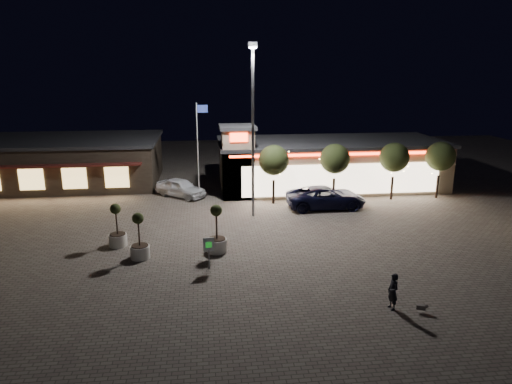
{
  "coord_description": "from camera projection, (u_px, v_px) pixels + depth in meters",
  "views": [
    {
      "loc": [
        -1.53,
        -24.21,
        10.71
      ],
      "look_at": [
        1.99,
        6.0,
        2.37
      ],
      "focal_mm": 32.0,
      "sensor_mm": 36.0,
      "label": 1
    }
  ],
  "objects": [
    {
      "name": "white_sedan",
      "position": [
        181.0,
        188.0,
        38.91
      ],
      "size": [
        4.72,
        4.37,
        1.57
      ],
      "primitive_type": "imported",
      "rotation": [
        0.0,
        0.0,
        0.88
      ],
      "color": "white",
      "rests_on": "ground"
    },
    {
      "name": "restaurant_building",
      "position": [
        72.0,
        161.0,
        43.19
      ],
      "size": [
        16.4,
        11.0,
        4.3
      ],
      "color": "#382D23",
      "rests_on": "ground"
    },
    {
      "name": "retail_building",
      "position": [
        325.0,
        163.0,
        41.82
      ],
      "size": [
        20.4,
        8.4,
        6.1
      ],
      "color": "tan",
      "rests_on": "ground"
    },
    {
      "name": "string_tree_c",
      "position": [
        394.0,
        158.0,
        37.36
      ],
      "size": [
        2.42,
        2.42,
        4.79
      ],
      "color": "#332319",
      "rests_on": "ground"
    },
    {
      "name": "floodlight_pole",
      "position": [
        253.0,
        121.0,
        32.23
      ],
      "size": [
        0.6,
        0.4,
        12.38
      ],
      "color": "gray",
      "rests_on": "ground"
    },
    {
      "name": "string_tree_a",
      "position": [
        274.0,
        160.0,
        36.24
      ],
      "size": [
        2.42,
        2.42,
        4.79
      ],
      "color": "#332319",
      "rests_on": "ground"
    },
    {
      "name": "dog",
      "position": [
        423.0,
        307.0,
        20.56
      ],
      "size": [
        0.52,
        0.3,
        0.28
      ],
      "color": "#59514C",
      "rests_on": "ground"
    },
    {
      "name": "string_tree_d",
      "position": [
        440.0,
        157.0,
        37.8
      ],
      "size": [
        2.42,
        2.42,
        4.79
      ],
      "color": "#332319",
      "rests_on": "ground"
    },
    {
      "name": "valet_sign",
      "position": [
        209.0,
        247.0,
        24.71
      ],
      "size": [
        0.61,
        0.14,
        1.84
      ],
      "color": "gray",
      "rests_on": "ground"
    },
    {
      "name": "flagpole",
      "position": [
        199.0,
        143.0,
        37.18
      ],
      "size": [
        0.95,
        0.1,
        8.0
      ],
      "color": "white",
      "rests_on": "ground"
    },
    {
      "name": "planter_left",
      "position": [
        117.0,
        233.0,
        28.11
      ],
      "size": [
        1.11,
        1.11,
        2.73
      ],
      "color": "silver",
      "rests_on": "ground"
    },
    {
      "name": "string_tree_b",
      "position": [
        335.0,
        159.0,
        36.8
      ],
      "size": [
        2.42,
        2.42,
        4.79
      ],
      "color": "#332319",
      "rests_on": "ground"
    },
    {
      "name": "planter_mid",
      "position": [
        140.0,
        244.0,
        26.28
      ],
      "size": [
        1.12,
        1.12,
        2.76
      ],
      "color": "silver",
      "rests_on": "ground"
    },
    {
      "name": "planter_right",
      "position": [
        217.0,
        237.0,
        27.19
      ],
      "size": [
        1.2,
        1.2,
        2.95
      ],
      "color": "silver",
      "rests_on": "ground"
    },
    {
      "name": "ground",
      "position": [
        234.0,
        260.0,
        26.2
      ],
      "size": [
        90.0,
        90.0,
        0.0
      ],
      "primitive_type": "plane",
      "color": "#635A50",
      "rests_on": "ground"
    },
    {
      "name": "pedestrian",
      "position": [
        393.0,
        292.0,
        20.71
      ],
      "size": [
        0.51,
        0.69,
        1.73
      ],
      "primitive_type": "imported",
      "rotation": [
        0.0,
        0.0,
        -1.4
      ],
      "color": "black",
      "rests_on": "ground"
    },
    {
      "name": "pickup_truck",
      "position": [
        326.0,
        197.0,
        35.75
      ],
      "size": [
        6.22,
        2.92,
        1.72
      ],
      "primitive_type": "imported",
      "rotation": [
        0.0,
        0.0,
        1.58
      ],
      "color": "black",
      "rests_on": "ground"
    }
  ]
}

